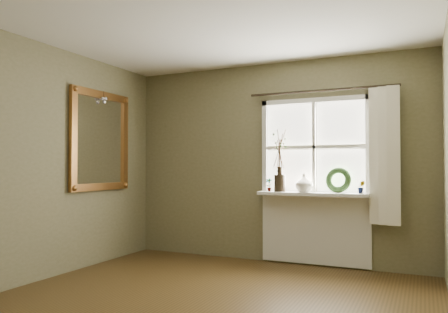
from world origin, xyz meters
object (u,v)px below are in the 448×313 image
object	(u,v)px
dark_jug	(280,183)
gilt_mirror	(101,140)
cream_vase	(304,183)
wreath	(338,183)

from	to	relation	value
dark_jug	gilt_mirror	distance (m)	2.36
dark_jug	cream_vase	world-z (taller)	cream_vase
gilt_mirror	wreath	bearing A→B (deg)	18.91
cream_vase	wreath	xyz separation A→B (m)	(0.41, 0.04, 0.00)
wreath	gilt_mirror	size ratio (longest dim) A/B	0.25
wreath	cream_vase	bearing A→B (deg)	-166.32
dark_jug	gilt_mirror	size ratio (longest dim) A/B	0.17
dark_jug	wreath	world-z (taller)	wreath
cream_vase	dark_jug	bearing A→B (deg)	180.00
dark_jug	wreath	xyz separation A→B (m)	(0.72, 0.04, 0.01)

